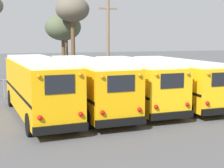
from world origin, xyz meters
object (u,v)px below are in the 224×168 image
at_px(bare_tree_3, 63,28).
at_px(school_bus_2, 134,82).
at_px(utility_pole, 108,40).
at_px(bare_tree_2, 66,27).
at_px(school_bus_3, 176,80).
at_px(bare_tree_0, 73,11).
at_px(school_bus_1, 88,83).
at_px(school_bus_0, 38,85).

bearing_deg(bare_tree_3, school_bus_2, -84.73).
distance_m(utility_pole, bare_tree_2, 8.01).
height_order(school_bus_3, bare_tree_0, bare_tree_0).
bearing_deg(bare_tree_3, bare_tree_0, -83.60).
height_order(school_bus_2, bare_tree_2, bare_tree_2).
distance_m(bare_tree_2, bare_tree_3, 3.49).
distance_m(school_bus_1, school_bus_3, 6.09).
bearing_deg(school_bus_3, bare_tree_2, 100.46).
relative_size(utility_pole, bare_tree_3, 1.18).
distance_m(school_bus_0, school_bus_2, 6.12).
relative_size(utility_pole, bare_tree_2, 1.18).
xyz_separation_m(school_bus_2, bare_tree_3, (-1.38, 14.92, 3.78)).
bearing_deg(utility_pole, school_bus_1, -115.26).
xyz_separation_m(school_bus_1, utility_pole, (5.02, 10.64, 2.46)).
xyz_separation_m(school_bus_0, school_bus_1, (3.05, 0.56, -0.08)).
bearing_deg(bare_tree_2, bare_tree_0, -96.83).
relative_size(school_bus_0, school_bus_3, 1.05).
xyz_separation_m(school_bus_0, utility_pole, (8.07, 11.20, 2.38)).
bearing_deg(school_bus_1, school_bus_2, -0.96).
relative_size(school_bus_0, school_bus_1, 0.95).
height_order(bare_tree_0, bare_tree_3, bare_tree_0).
relative_size(school_bus_0, utility_pole, 1.27).
height_order(school_bus_0, bare_tree_0, bare_tree_0).
bearing_deg(utility_pole, bare_tree_0, 156.22).
relative_size(school_bus_2, school_bus_3, 0.98).
xyz_separation_m(school_bus_1, school_bus_2, (3.05, -0.05, -0.06)).
bearing_deg(bare_tree_0, bare_tree_2, 83.17).
xyz_separation_m(school_bus_0, bare_tree_2, (5.78, 18.74, 3.78)).
height_order(utility_pole, bare_tree_3, utility_pole).
relative_size(bare_tree_0, bare_tree_3, 1.20).
relative_size(school_bus_2, bare_tree_2, 1.41).
distance_m(school_bus_0, bare_tree_0, 14.44).
bearing_deg(school_bus_3, school_bus_1, -179.99).
bearing_deg(bare_tree_3, school_bus_3, -73.42).
distance_m(school_bus_3, utility_pole, 11.00).
height_order(school_bus_0, school_bus_1, school_bus_0).
bearing_deg(utility_pole, school_bus_0, -125.77).
xyz_separation_m(school_bus_3, bare_tree_3, (-4.42, 14.86, 3.81)).
bearing_deg(bare_tree_0, school_bus_0, -111.90).
xyz_separation_m(school_bus_2, school_bus_3, (3.05, 0.05, -0.03)).
relative_size(utility_pole, bare_tree_0, 0.98).
height_order(utility_pole, bare_tree_2, utility_pole).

